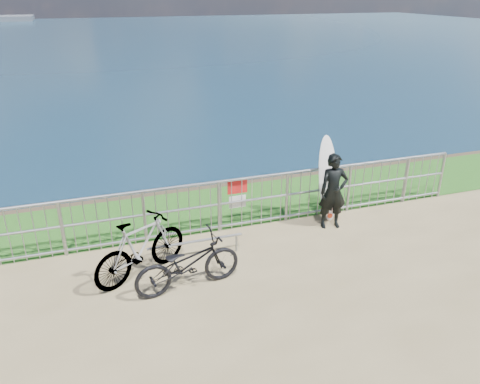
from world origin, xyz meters
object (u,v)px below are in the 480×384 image
object	(u,v)px
surfer	(333,192)
bicycle_far	(141,248)
surfboard	(328,182)
bicycle_near	(188,263)

from	to	relation	value
surfer	bicycle_far	world-z (taller)	surfer
surfer	bicycle_far	xyz separation A→B (m)	(-4.01, -0.60, -0.24)
surfer	surfboard	size ratio (longest dim) A/B	0.86
surfer	bicycle_near	xyz separation A→B (m)	(-3.33, -1.22, -0.32)
bicycle_near	bicycle_far	distance (m)	0.92
bicycle_near	bicycle_far	world-z (taller)	bicycle_far
bicycle_near	surfer	bearing A→B (deg)	-77.80
surfer	bicycle_near	distance (m)	3.56
surfboard	bicycle_near	size ratio (longest dim) A/B	1.02
bicycle_near	bicycle_far	xyz separation A→B (m)	(-0.67, 0.62, 0.08)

